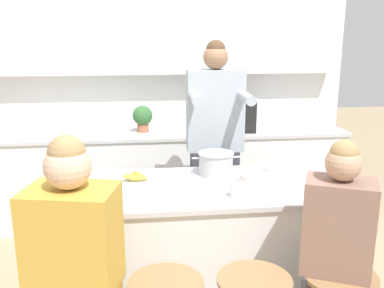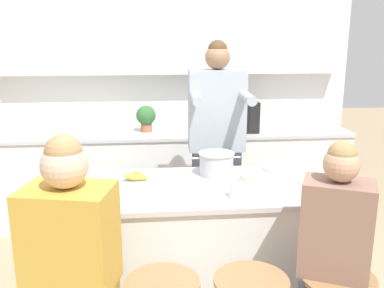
{
  "view_description": "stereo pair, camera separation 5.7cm",
  "coord_description": "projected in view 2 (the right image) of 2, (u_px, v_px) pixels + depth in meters",
  "views": [
    {
      "loc": [
        -0.31,
        -2.51,
        1.83
      ],
      "look_at": [
        0.0,
        0.08,
        1.17
      ],
      "focal_mm": 40.0,
      "sensor_mm": 36.0,
      "label": 1
    },
    {
      "loc": [
        -0.25,
        -2.51,
        1.83
      ],
      "look_at": [
        0.0,
        0.08,
        1.17
      ],
      "focal_mm": 40.0,
      "sensor_mm": 36.0,
      "label": 2
    }
  ],
  "objects": [
    {
      "name": "person_wrapped_blanket",
      "position": [
        74.0,
        285.0,
        2.03
      ],
      "size": [
        0.46,
        0.37,
        1.41
      ],
      "rotation": [
        0.0,
        0.0,
        -0.22
      ],
      "color": "gold",
      "rests_on": "ground_plane"
    },
    {
      "name": "person_cooking",
      "position": [
        216.0,
        159.0,
        3.34
      ],
      "size": [
        0.45,
        0.57,
        1.8
      ],
      "rotation": [
        0.0,
        0.0,
        -0.03
      ],
      "color": "#383842",
      "rests_on": "ground_plane"
    },
    {
      "name": "fruit_bowl",
      "position": [
        254.0,
        179.0,
        2.69
      ],
      "size": [
        0.19,
        0.19,
        0.07
      ],
      "color": "silver",
      "rests_on": "kitchen_island"
    },
    {
      "name": "banana_bunch",
      "position": [
        135.0,
        176.0,
        2.77
      ],
      "size": [
        0.18,
        0.13,
        0.06
      ],
      "color": "yellow",
      "rests_on": "kitchen_island"
    },
    {
      "name": "wall_back",
      "position": [
        175.0,
        64.0,
        4.36
      ],
      "size": [
        3.66,
        0.22,
        2.7
      ],
      "color": "silver",
      "rests_on": "ground_plane"
    },
    {
      "name": "back_counter",
      "position": [
        177.0,
        175.0,
        4.33
      ],
      "size": [
        3.4,
        0.64,
        0.91
      ],
      "color": "silver",
      "rests_on": "ground_plane"
    },
    {
      "name": "kitchen_island",
      "position": [
        193.0,
        251.0,
        2.78
      ],
      "size": [
        1.63,
        0.78,
        0.92
      ],
      "color": "black",
      "rests_on": "ground_plane"
    },
    {
      "name": "juice_carton",
      "position": [
        73.0,
        182.0,
        2.48
      ],
      "size": [
        0.07,
        0.07,
        0.18
      ],
      "color": "#7A428E",
      "rests_on": "kitchen_island"
    },
    {
      "name": "mixing_bowl_steel",
      "position": [
        280.0,
        171.0,
        2.86
      ],
      "size": [
        0.24,
        0.24,
        0.07
      ],
      "color": "white",
      "rests_on": "kitchen_island"
    },
    {
      "name": "coffee_cup_near",
      "position": [
        237.0,
        191.0,
        2.47
      ],
      "size": [
        0.12,
        0.08,
        0.09
      ],
      "color": "white",
      "rests_on": "kitchen_island"
    },
    {
      "name": "microwave",
      "position": [
        233.0,
        116.0,
        4.19
      ],
      "size": [
        0.46,
        0.35,
        0.3
      ],
      "color": "black",
      "rests_on": "back_counter"
    },
    {
      "name": "cooking_pot",
      "position": [
        216.0,
        164.0,
        2.87
      ],
      "size": [
        0.33,
        0.24,
        0.15
      ],
      "color": "#B7BABC",
      "rests_on": "kitchen_island"
    },
    {
      "name": "person_seated_near",
      "position": [
        331.0,
        281.0,
        2.16
      ],
      "size": [
        0.39,
        0.37,
        1.36
      ],
      "rotation": [
        0.0,
        0.0,
        -0.43
      ],
      "color": "#333338",
      "rests_on": "ground_plane"
    },
    {
      "name": "potted_plant",
      "position": [
        146.0,
        117.0,
        4.16
      ],
      "size": [
        0.19,
        0.19,
        0.26
      ],
      "color": "#A86042",
      "rests_on": "back_counter"
    }
  ]
}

